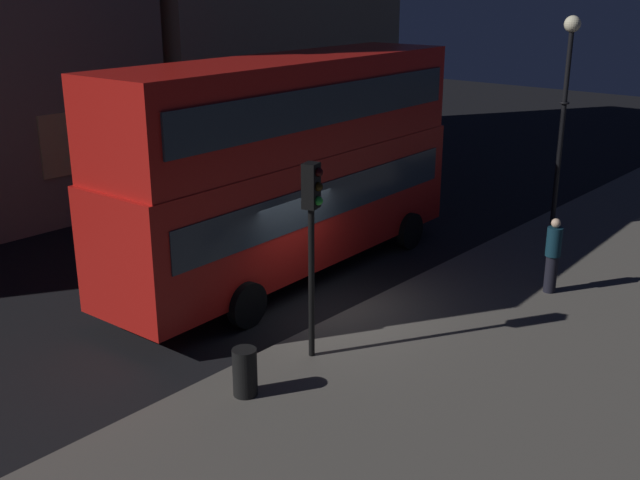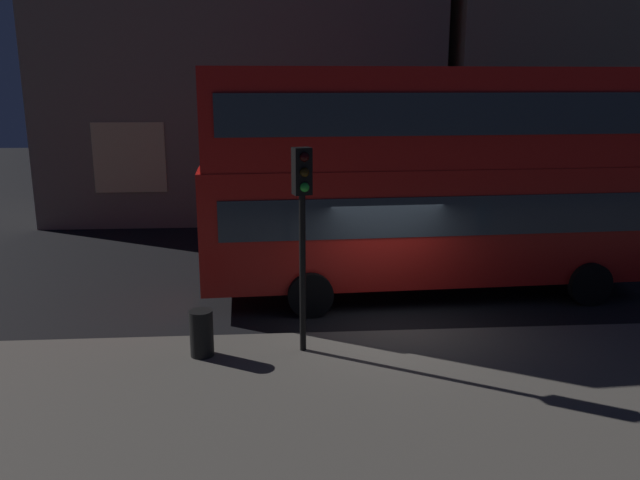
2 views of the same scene
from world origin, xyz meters
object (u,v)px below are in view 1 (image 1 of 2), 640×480
traffic_light_near_kerb (312,220)px  pedestrian (553,255)px  street_lamp (566,86)px  litter_bin (245,372)px  double_decker_bus (289,158)px

traffic_light_near_kerb → pedestrian: (6.15, -2.08, -1.85)m
traffic_light_near_kerb → street_lamp: size_ratio=0.63×
pedestrian → litter_bin: 8.32m
pedestrian → litter_bin: size_ratio=2.05×
street_lamp → pedestrian: (-4.54, -2.05, -3.31)m
traffic_light_near_kerb → double_decker_bus: bearing=32.0°
double_decker_bus → litter_bin: size_ratio=12.39×
double_decker_bus → traffic_light_near_kerb: 4.74m
traffic_light_near_kerb → pedestrian: traffic_light_near_kerb is taller
pedestrian → traffic_light_near_kerb: bearing=171.9°
litter_bin → street_lamp: bearing=0.3°
double_decker_bus → street_lamp: size_ratio=1.78×
litter_bin → pedestrian: bearing=-13.8°
street_lamp → litter_bin: (-12.60, -0.06, -3.81)m
double_decker_bus → traffic_light_near_kerb: double_decker_bus is taller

